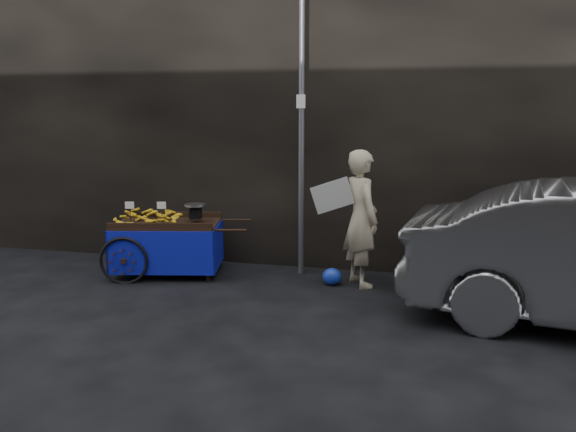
# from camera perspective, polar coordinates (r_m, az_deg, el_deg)

# --- Properties ---
(ground) EXTENTS (80.00, 80.00, 0.00)m
(ground) POSITION_cam_1_polar(r_m,az_deg,el_deg) (6.93, -3.40, -8.58)
(ground) COLOR black
(ground) RESTS_ON ground
(building_wall) EXTENTS (13.50, 2.00, 5.00)m
(building_wall) POSITION_cam_1_polar(r_m,az_deg,el_deg) (8.99, 3.74, 12.07)
(building_wall) COLOR black
(building_wall) RESTS_ON ground
(street_pole) EXTENTS (0.12, 0.10, 4.00)m
(street_pole) POSITION_cam_1_polar(r_m,az_deg,el_deg) (7.73, 1.38, 8.64)
(street_pole) COLOR slate
(street_pole) RESTS_ON ground
(banana_cart) EXTENTS (2.11, 1.26, 1.07)m
(banana_cart) POSITION_cam_1_polar(r_m,az_deg,el_deg) (8.06, -12.48, -1.19)
(banana_cart) COLOR black
(banana_cart) RESTS_ON ground
(vendor) EXTENTS (1.01, 0.78, 1.79)m
(vendor) POSITION_cam_1_polar(r_m,az_deg,el_deg) (7.37, 7.42, -0.23)
(vendor) COLOR tan
(vendor) RESTS_ON ground
(plastic_bag) EXTENTS (0.26, 0.20, 0.23)m
(plastic_bag) POSITION_cam_1_polar(r_m,az_deg,el_deg) (7.49, 4.50, -6.16)
(plastic_bag) COLOR #1731AF
(plastic_bag) RESTS_ON ground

